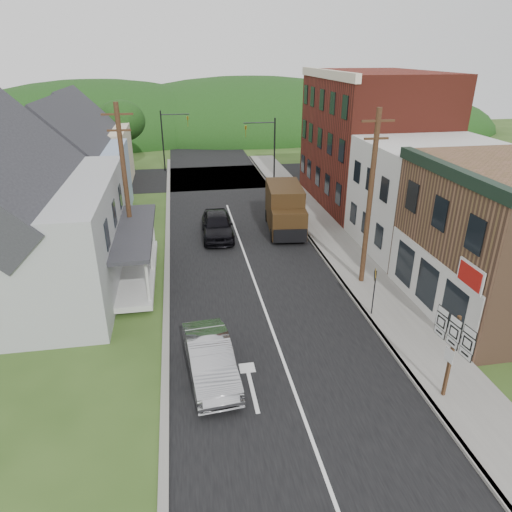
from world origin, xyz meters
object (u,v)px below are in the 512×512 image
warning_sign (374,285)px  silver_sedan (210,360)px  route_sign_cluster (452,345)px  delivery_van (285,209)px  dark_sedan (217,225)px

warning_sign → silver_sedan: bearing=-139.8°
silver_sedan → route_sign_cluster: 8.57m
delivery_van → warning_sign: (1.48, -11.55, 0.10)m
silver_sedan → warning_sign: size_ratio=1.96×
silver_sedan → delivery_van: bearing=61.7°
silver_sedan → route_sign_cluster: size_ratio=1.41×
silver_sedan → dark_sedan: bearing=78.5°
dark_sedan → route_sign_cluster: size_ratio=1.51×
dark_sedan → warning_sign: warning_sign is taller
delivery_van → route_sign_cluster: (1.80, -17.18, 0.71)m
dark_sedan → route_sign_cluster: bearing=-67.2°
silver_sedan → route_sign_cluster: (8.02, -2.61, 1.51)m
silver_sedan → delivery_van: 15.87m
dark_sedan → silver_sedan: bearing=-94.5°
delivery_van → route_sign_cluster: route_sign_cluster is taller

